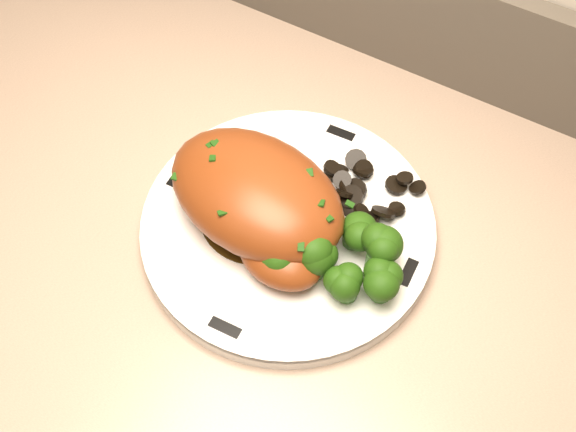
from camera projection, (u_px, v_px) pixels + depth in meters
The scene contains 10 objects.
counter at pixel (227, 426), 0.96m from camera, with size 1.97×0.65×0.97m.
plate at pixel (288, 228), 0.62m from camera, with size 0.25×0.25×0.02m, color white.
rim_accent_0 at pixel (341, 133), 0.67m from camera, with size 0.03×0.01×0.00m, color black.
rim_accent_1 at pixel (178, 176), 0.64m from camera, with size 0.03×0.01×0.00m, color black.
rim_accent_2 at pixel (225, 328), 0.56m from camera, with size 0.03×0.01×0.00m, color black.
rim_accent_3 at pixel (408, 272), 0.59m from camera, with size 0.03×0.01×0.00m, color black.
gravy_pool at pixel (258, 215), 0.62m from camera, with size 0.10×0.10×0.00m, color #312108.
chicken_breast at pixel (259, 201), 0.59m from camera, with size 0.18×0.13×0.06m.
mushroom_pile at pixel (362, 195), 0.63m from camera, with size 0.08×0.06×0.02m.
broccoli_florets at pixel (339, 255), 0.57m from camera, with size 0.11×0.08×0.04m.
Camera 1 is at (0.34, 1.46, 1.39)m, focal length 45.00 mm.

